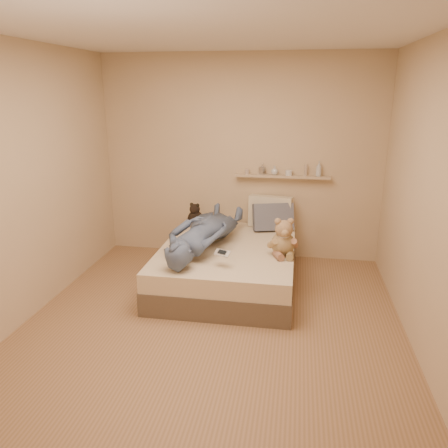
% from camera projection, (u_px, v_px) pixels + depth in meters
% --- Properties ---
extents(room, '(3.80, 3.80, 3.80)m').
position_uv_depth(room, '(212.00, 191.00, 3.83)').
color(room, '#956D4D').
rests_on(room, ground).
extents(bed, '(1.50, 1.90, 0.45)m').
position_uv_depth(bed, '(228.00, 265.00, 5.02)').
color(bed, brown).
rests_on(bed, floor).
extents(game_console, '(0.18, 0.13, 0.06)m').
position_uv_depth(game_console, '(222.00, 253.00, 4.35)').
color(game_console, silver).
rests_on(game_console, bed).
extents(teddy_bear, '(0.34, 0.34, 0.42)m').
position_uv_depth(teddy_bear, '(283.00, 240.00, 4.63)').
color(teddy_bear, '#977D53').
rests_on(teddy_bear, bed).
extents(dark_plush, '(0.20, 0.20, 0.31)m').
position_uv_depth(dark_plush, '(195.00, 216.00, 5.65)').
color(dark_plush, black).
rests_on(dark_plush, bed).
extents(pillow_cream, '(0.57, 0.27, 0.41)m').
position_uv_depth(pillow_cream, '(270.00, 212.00, 5.61)').
color(pillow_cream, beige).
rests_on(pillow_cream, bed).
extents(pillow_grey, '(0.55, 0.36, 0.37)m').
position_uv_depth(pillow_grey, '(273.00, 217.00, 5.48)').
color(pillow_grey, slate).
rests_on(pillow_grey, bed).
extents(person, '(0.87, 1.70, 0.39)m').
position_uv_depth(person, '(203.00, 231.00, 4.86)').
color(person, '#4D5C79').
rests_on(person, bed).
extents(wall_shelf, '(1.20, 0.12, 0.03)m').
position_uv_depth(wall_shelf, '(282.00, 176.00, 5.53)').
color(wall_shelf, tan).
rests_on(wall_shelf, wall_back).
extents(shelf_bottles, '(0.97, 0.12, 0.18)m').
position_uv_depth(shelf_bottles, '(287.00, 170.00, 5.50)').
color(shelf_bottles, beige).
rests_on(shelf_bottles, wall_shelf).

